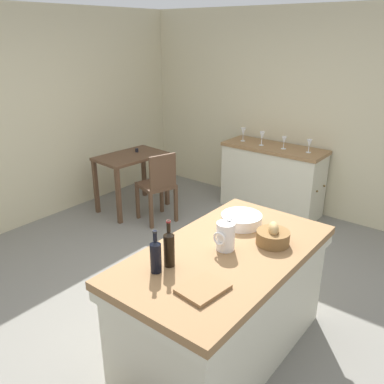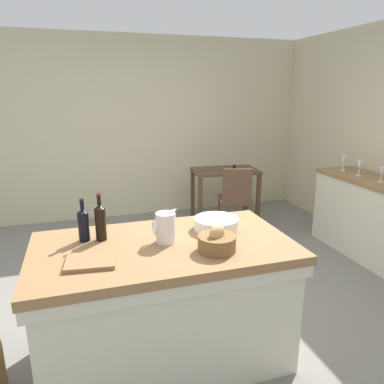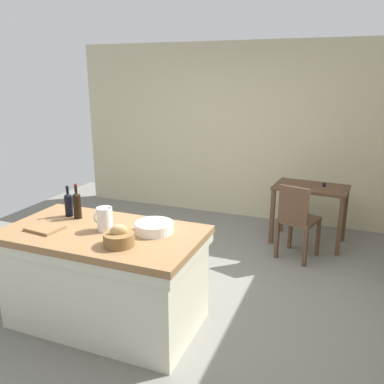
# 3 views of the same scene
# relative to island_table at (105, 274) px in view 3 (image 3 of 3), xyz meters

# --- Properties ---
(ground_plane) EXTENTS (6.76, 6.76, 0.00)m
(ground_plane) POSITION_rel_island_table_xyz_m (0.34, 0.65, -0.47)
(ground_plane) COLOR slate
(wall_back) EXTENTS (5.32, 0.12, 2.60)m
(wall_back) POSITION_rel_island_table_xyz_m (0.34, 3.25, 0.83)
(wall_back) COLOR beige
(wall_back) RESTS_ON ground
(island_table) EXTENTS (1.69, 0.93, 0.87)m
(island_table) POSITION_rel_island_table_xyz_m (0.00, 0.00, 0.00)
(island_table) COLOR olive
(island_table) RESTS_ON ground
(writing_desk) EXTENTS (0.95, 0.64, 0.82)m
(writing_desk) POSITION_rel_island_table_xyz_m (1.46, 2.49, 0.17)
(writing_desk) COLOR #513826
(writing_desk) RESTS_ON ground
(wooden_chair) EXTENTS (0.50, 0.50, 0.92)m
(wooden_chair) POSITION_rel_island_table_xyz_m (1.38, 1.93, 0.04)
(wooden_chair) COLOR #513826
(wooden_chair) RESTS_ON ground
(pitcher) EXTENTS (0.17, 0.13, 0.24)m
(pitcher) POSITION_rel_island_table_xyz_m (0.02, 0.02, 0.50)
(pitcher) COLOR white
(pitcher) RESTS_ON island_table
(wash_bowl) EXTENTS (0.32, 0.32, 0.09)m
(wash_bowl) POSITION_rel_island_table_xyz_m (0.42, 0.14, 0.44)
(wash_bowl) COLOR white
(wash_bowl) RESTS_ON island_table
(bread_basket) EXTENTS (0.24, 0.24, 0.17)m
(bread_basket) POSITION_rel_island_table_xyz_m (0.29, -0.21, 0.46)
(bread_basket) COLOR brown
(bread_basket) RESTS_ON island_table
(cutting_board) EXTENTS (0.30, 0.25, 0.02)m
(cutting_board) POSITION_rel_island_table_xyz_m (-0.47, -0.15, 0.41)
(cutting_board) COLOR olive
(cutting_board) RESTS_ON island_table
(wine_bottle_dark) EXTENTS (0.07, 0.07, 0.32)m
(wine_bottle_dark) POSITION_rel_island_table_xyz_m (-0.38, 0.18, 0.53)
(wine_bottle_dark) COLOR black
(wine_bottle_dark) RESTS_ON island_table
(wine_bottle_amber) EXTENTS (0.07, 0.07, 0.29)m
(wine_bottle_amber) POSITION_rel_island_table_xyz_m (-0.49, 0.20, 0.52)
(wine_bottle_amber) COLOR black
(wine_bottle_amber) RESTS_ON island_table
(wicker_hamper) EXTENTS (0.34, 0.34, 0.32)m
(wicker_hamper) POSITION_rel_island_table_xyz_m (-1.20, -0.00, -0.31)
(wicker_hamper) COLOR brown
(wicker_hamper) RESTS_ON ground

